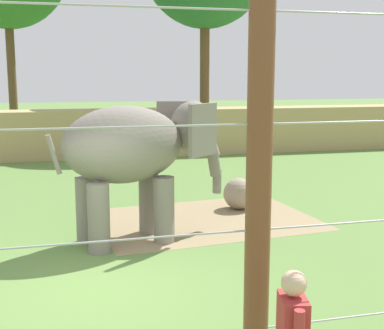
# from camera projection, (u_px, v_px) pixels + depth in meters

# --- Properties ---
(ground_plane) EXTENTS (120.00, 120.00, 0.00)m
(ground_plane) POSITION_uv_depth(u_px,v_px,m) (92.00, 288.00, 8.25)
(ground_plane) COLOR #5B7F3D
(dirt_patch) EXTENTS (5.23, 4.05, 0.01)m
(dirt_patch) POSITION_uv_depth(u_px,v_px,m) (205.00, 219.00, 12.15)
(dirt_patch) COLOR #937F5B
(dirt_patch) RESTS_ON ground
(embankment_wall) EXTENTS (36.00, 1.80, 1.91)m
(embankment_wall) POSITION_uv_depth(u_px,v_px,m) (70.00, 134.00, 21.31)
(embankment_wall) COLOR tan
(embankment_wall) RESTS_ON ground
(elephant) EXTENTS (3.65, 1.99, 2.77)m
(elephant) POSITION_uv_depth(u_px,v_px,m) (138.00, 150.00, 10.36)
(elephant) COLOR gray
(elephant) RESTS_ON ground
(enrichment_ball) EXTENTS (0.78, 0.78, 0.78)m
(enrichment_ball) POSITION_uv_depth(u_px,v_px,m) (239.00, 194.00, 13.06)
(enrichment_ball) COLOR gray
(enrichment_ball) RESTS_ON ground
(cable_fence) EXTENTS (9.66, 0.25, 4.04)m
(cable_fence) POSITION_uv_depth(u_px,v_px,m) (114.00, 215.00, 4.83)
(cable_fence) COLOR brown
(cable_fence) RESTS_ON ground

